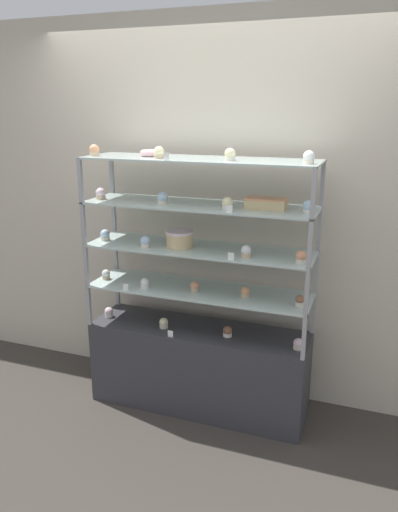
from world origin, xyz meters
TOP-DOWN VIEW (x-y plane):
  - ground_plane at (0.00, 0.00)m, footprint 20.00×20.00m
  - back_wall at (0.00, 0.35)m, footprint 8.00×0.05m
  - display_base at (0.00, 0.00)m, footprint 1.46×0.41m
  - display_riser_lower at (0.00, 0.00)m, footprint 1.46×0.41m
  - display_riser_middle at (0.00, 0.00)m, footprint 1.46×0.41m
  - display_riser_upper at (0.00, 0.00)m, footprint 1.46×0.41m
  - display_riser_top at (0.00, 0.00)m, footprint 1.46×0.41m
  - layer_cake_centerpiece at (-0.12, -0.03)m, footprint 0.18×0.18m
  - sheet_cake_frosted at (0.42, 0.01)m, footprint 0.24×0.13m
  - cupcake_0 at (-0.66, -0.04)m, footprint 0.06×0.06m
  - cupcake_1 at (-0.22, -0.07)m, footprint 0.06×0.06m
  - cupcake_2 at (0.21, -0.05)m, footprint 0.06×0.06m
  - cupcake_3 at (0.67, -0.07)m, footprint 0.06×0.06m
  - price_tag_0 at (-0.13, -0.19)m, footprint 0.04×0.00m
  - cupcake_4 at (-0.67, -0.04)m, footprint 0.06×0.06m
  - cupcake_5 at (-0.34, -0.10)m, footprint 0.06×0.06m
  - cupcake_6 at (-0.01, -0.05)m, footprint 0.06×0.06m
  - cupcake_7 at (0.32, -0.04)m, footprint 0.06×0.06m
  - cupcake_8 at (0.66, -0.06)m, footprint 0.06×0.06m
  - price_tag_1 at (-0.44, -0.19)m, footprint 0.04×0.00m
  - cupcake_9 at (-0.65, -0.04)m, footprint 0.06×0.06m
  - cupcake_10 at (-0.32, -0.11)m, footprint 0.06×0.06m
  - cupcake_11 at (0.34, -0.10)m, footprint 0.06×0.06m
  - cupcake_12 at (0.66, -0.11)m, footprint 0.06×0.06m
  - price_tag_2 at (0.27, -0.19)m, footprint 0.04×0.00m
  - cupcake_13 at (-0.66, -0.05)m, footprint 0.06×0.06m
  - cupcake_14 at (-0.22, -0.07)m, footprint 0.06×0.06m
  - cupcake_15 at (0.21, -0.10)m, footprint 0.06×0.06m
  - cupcake_16 at (0.67, -0.04)m, footprint 0.06×0.06m
  - price_tag_3 at (0.25, -0.19)m, footprint 0.04×0.00m
  - cupcake_17 at (-0.67, -0.08)m, footprint 0.06×0.06m
  - cupcake_18 at (-0.22, -0.09)m, footprint 0.06×0.06m
  - cupcake_19 at (0.22, -0.07)m, footprint 0.06×0.06m
  - cupcake_20 at (0.67, -0.08)m, footprint 0.06×0.06m
  - price_tag_4 at (-0.13, -0.19)m, footprint 0.04×0.00m
  - donut_glazed at (-0.34, 0.02)m, footprint 0.12×0.12m

SIDE VIEW (x-z plane):
  - ground_plane at x=0.00m, z-range 0.00..0.00m
  - display_base at x=0.00m, z-range 0.00..0.58m
  - price_tag_0 at x=-0.13m, z-range 0.58..0.62m
  - cupcake_0 at x=-0.66m, z-range 0.58..0.65m
  - cupcake_1 at x=-0.22m, z-range 0.58..0.65m
  - cupcake_2 at x=0.21m, z-range 0.58..0.65m
  - cupcake_3 at x=0.67m, z-range 0.58..0.65m
  - display_riser_lower at x=0.00m, z-range 0.70..0.98m
  - price_tag_1 at x=-0.44m, z-range 0.86..0.90m
  - cupcake_4 at x=-0.67m, z-range 0.86..0.93m
  - cupcake_5 at x=-0.34m, z-range 0.86..0.93m
  - cupcake_6 at x=-0.01m, z-range 0.86..0.93m
  - cupcake_7 at x=0.32m, z-range 0.86..0.93m
  - cupcake_8 at x=0.66m, z-range 0.86..0.93m
  - display_riser_middle at x=0.00m, z-range 0.98..1.26m
  - price_tag_2 at x=0.27m, z-range 1.14..1.18m
  - cupcake_9 at x=-0.65m, z-range 1.14..1.21m
  - cupcake_10 at x=-0.32m, z-range 1.14..1.21m
  - cupcake_11 at x=0.34m, z-range 1.14..1.21m
  - cupcake_12 at x=0.66m, z-range 1.14..1.21m
  - layer_cake_centerpiece at x=-0.12m, z-range 1.14..1.25m
  - back_wall at x=0.00m, z-range 0.00..2.60m
  - display_riser_upper at x=0.00m, z-range 1.26..1.54m
  - price_tag_3 at x=0.25m, z-range 1.42..1.47m
  - sheet_cake_frosted at x=0.42m, z-range 1.42..1.48m
  - cupcake_13 at x=-0.66m, z-range 1.42..1.49m
  - cupcake_14 at x=-0.22m, z-range 1.42..1.49m
  - cupcake_15 at x=0.21m, z-range 1.42..1.49m
  - cupcake_16 at x=0.67m, z-range 1.42..1.49m
  - display_riser_top at x=0.00m, z-range 1.54..1.82m
  - donut_glazed at x=-0.34m, z-range 1.70..1.74m
  - price_tag_4 at x=-0.13m, z-range 1.70..1.75m
  - cupcake_17 at x=-0.67m, z-range 1.70..1.77m
  - cupcake_18 at x=-0.22m, z-range 1.70..1.77m
  - cupcake_19 at x=0.22m, z-range 1.70..1.77m
  - cupcake_20 at x=0.67m, z-range 1.70..1.77m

